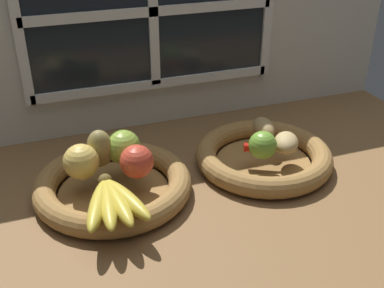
% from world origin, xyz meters
% --- Properties ---
extents(ground_plane, '(1.40, 0.90, 0.03)m').
position_xyz_m(ground_plane, '(0.00, 0.00, -0.01)').
color(ground_plane, brown).
extents(back_wall, '(1.40, 0.05, 0.55)m').
position_xyz_m(back_wall, '(0.00, 0.30, 0.28)').
color(back_wall, silver).
rests_on(back_wall, ground_plane).
extents(fruit_bowl_left, '(0.34, 0.34, 0.05)m').
position_xyz_m(fruit_bowl_left, '(-0.18, -0.02, 0.02)').
color(fruit_bowl_left, olive).
rests_on(fruit_bowl_left, ground_plane).
extents(fruit_bowl_right, '(0.32, 0.32, 0.05)m').
position_xyz_m(fruit_bowl_right, '(0.18, -0.02, 0.02)').
color(fruit_bowl_right, olive).
rests_on(fruit_bowl_right, ground_plane).
extents(apple_green_back, '(0.08, 0.08, 0.08)m').
position_xyz_m(apple_green_back, '(-0.15, 0.02, 0.09)').
color(apple_green_back, '#8CAD3D').
rests_on(apple_green_back, fruit_bowl_left).
extents(apple_golden_left, '(0.07, 0.07, 0.07)m').
position_xyz_m(apple_golden_left, '(-0.24, -0.01, 0.09)').
color(apple_golden_left, '#DBB756').
rests_on(apple_golden_left, fruit_bowl_left).
extents(apple_red_right, '(0.07, 0.07, 0.07)m').
position_xyz_m(apple_red_right, '(-0.13, -0.04, 0.08)').
color(apple_red_right, '#CC422D').
rests_on(apple_red_right, fruit_bowl_left).
extents(pear_brown, '(0.07, 0.06, 0.09)m').
position_xyz_m(pear_brown, '(-0.20, 0.02, 0.09)').
color(pear_brown, olive).
rests_on(pear_brown, fruit_bowl_left).
extents(banana_bunch_front, '(0.13, 0.18, 0.03)m').
position_xyz_m(banana_bunch_front, '(-0.20, -0.14, 0.06)').
color(banana_bunch_front, gold).
rests_on(banana_bunch_front, fruit_bowl_left).
extents(potato_back, '(0.06, 0.09, 0.04)m').
position_xyz_m(potato_back, '(0.20, 0.03, 0.07)').
color(potato_back, '#A38451').
rests_on(potato_back, fruit_bowl_right).
extents(potato_small, '(0.09, 0.09, 0.04)m').
position_xyz_m(potato_small, '(0.21, -0.05, 0.07)').
color(potato_small, tan).
rests_on(potato_small, fruit_bowl_right).
extents(lime_near, '(0.06, 0.06, 0.06)m').
position_xyz_m(lime_near, '(0.15, -0.06, 0.08)').
color(lime_near, '#6B9E33').
rests_on(lime_near, fruit_bowl_right).
extents(chili_pepper, '(0.12, 0.06, 0.02)m').
position_xyz_m(chili_pepper, '(0.18, -0.05, 0.06)').
color(chili_pepper, red).
rests_on(chili_pepper, fruit_bowl_right).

